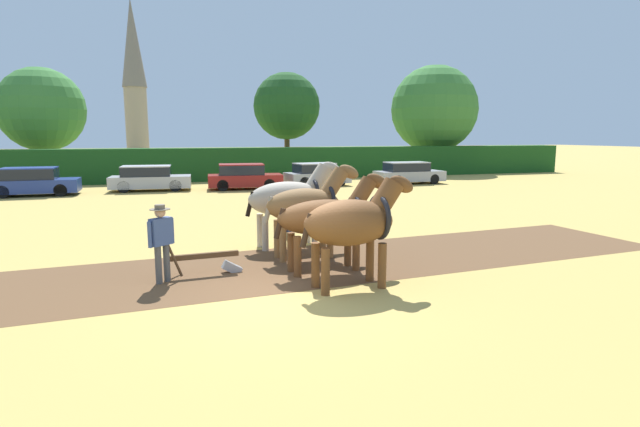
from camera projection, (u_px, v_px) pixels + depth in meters
ground_plane at (286, 296)px, 9.99m from camera, size 240.00×240.00×0.00m
plowed_furrow_strip at (133, 282)px, 10.93m from camera, size 28.40×5.80×0.01m
hedgerow at (194, 165)px, 34.58m from camera, size 60.31×1.86×2.28m
tree_left at (42, 110)px, 35.77m from camera, size 5.97×5.97×7.96m
tree_center_left at (287, 106)px, 41.14m from camera, size 5.48×5.48×8.26m
tree_center at (434, 109)px, 42.96m from camera, size 7.40×7.40×9.09m
church_spire at (134, 76)px, 67.48m from camera, size 3.27×3.27×21.20m
draft_horse_lead_left at (354, 222)px, 10.35m from camera, size 2.65×1.14×2.42m
draft_horse_lead_right at (329, 217)px, 11.66m from camera, size 2.94×1.00×2.36m
draft_horse_trail_left at (308, 205)px, 12.93m from camera, size 2.72×1.03×2.49m
draft_horse_trail_right at (291, 198)px, 14.22m from camera, size 2.95×1.17×2.50m
plow at (210, 260)px, 11.49m from camera, size 1.79×0.48×1.13m
farmer_at_plow at (161, 237)px, 10.74m from camera, size 0.55×0.46×1.72m
farmer_beside_team at (288, 204)px, 16.34m from camera, size 0.41×0.59×1.62m
parked_car_center_left at (33, 182)px, 26.25m from camera, size 4.29×1.84×1.49m
parked_car_center at (150, 179)px, 28.61m from camera, size 4.57×2.16×1.44m
parked_car_center_right at (244, 177)px, 29.45m from camera, size 4.46×2.22×1.49m
parked_car_right at (316, 175)px, 31.29m from camera, size 4.12×2.26×1.44m
parked_car_far_right at (408, 173)px, 32.74m from camera, size 4.50×1.76×1.42m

